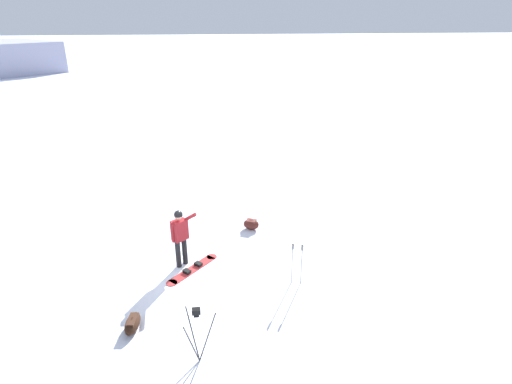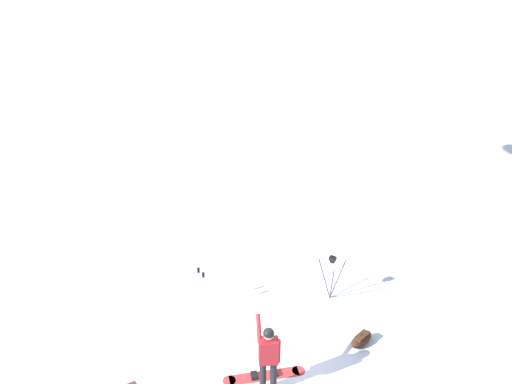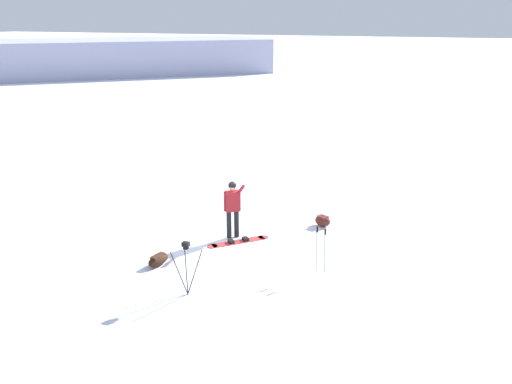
{
  "view_description": "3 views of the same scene",
  "coord_description": "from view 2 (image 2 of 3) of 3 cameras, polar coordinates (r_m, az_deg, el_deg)",
  "views": [
    {
      "loc": [
        9.19,
        0.35,
        6.32
      ],
      "look_at": [
        1.45,
        1.44,
        2.96
      ],
      "focal_mm": 28.96,
      "sensor_mm": 36.0,
      "label": 1
    },
    {
      "loc": [
        -7.6,
        -4.9,
        8.87
      ],
      "look_at": [
        1.58,
        1.56,
        3.23
      ],
      "focal_mm": 38.06,
      "sensor_mm": 36.0,
      "label": 2
    },
    {
      "loc": [
        13.12,
        5.75,
        6.07
      ],
      "look_at": [
        0.94,
        1.01,
        1.96
      ],
      "focal_mm": 39.88,
      "sensor_mm": 36.0,
      "label": 3
    }
  ],
  "objects": [
    {
      "name": "ski_poles",
      "position": [
        13.79,
        -5.78,
        -9.5
      ],
      "size": [
        0.2,
        0.28,
        1.15
      ],
      "color": "gray",
      "rests_on": "ground_plane"
    },
    {
      "name": "camera_tripod",
      "position": [
        14.08,
        7.99,
        -8.01
      ],
      "size": [
        0.62,
        0.63,
        1.28
      ],
      "color": "#262628",
      "rests_on": "ground_plane"
    },
    {
      "name": "gear_bag_large",
      "position": [
        13.29,
        11.03,
        -14.93
      ],
      "size": [
        0.72,
        0.4,
        0.28
      ],
      "color": "black",
      "rests_on": "ground_plane"
    },
    {
      "name": "snowboarder",
      "position": [
        11.48,
        1.31,
        -16.61
      ],
      "size": [
        0.53,
        0.73,
        1.68
      ],
      "color": "black",
      "rests_on": "ground_plane"
    },
    {
      "name": "ground_plane",
      "position": [
        12.67,
        1.74,
        -17.77
      ],
      "size": [
        300.0,
        300.0,
        0.0
      ],
      "primitive_type": "plane",
      "color": "white"
    },
    {
      "name": "snowboard",
      "position": [
        12.43,
        0.87,
        -18.7
      ],
      "size": [
        1.39,
        1.35,
        0.1
      ],
      "color": "#B23333",
      "rests_on": "ground_plane"
    }
  ]
}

